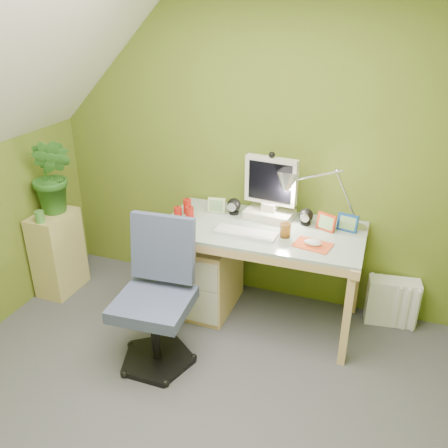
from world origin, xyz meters
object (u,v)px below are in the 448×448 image
(desk_lamp, at_px, (336,184))
(side_ledge, at_px, (58,253))
(potted_plant, at_px, (52,176))
(monitor, at_px, (271,181))
(radiator, at_px, (392,301))
(desk, at_px, (261,274))
(task_chair, at_px, (153,302))

(desk_lamp, relative_size, side_ledge, 0.94)
(desk_lamp, xyz_separation_m, potted_plant, (-2.08, -0.33, -0.09))
(monitor, bearing_deg, radiator, 11.29)
(side_ledge, relative_size, potted_plant, 1.13)
(radiator, bearing_deg, desk_lamp, -177.69)
(desk_lamp, distance_m, side_ledge, 2.26)
(desk, xyz_separation_m, task_chair, (-0.50, -0.73, 0.10))
(monitor, relative_size, radiator, 1.58)
(desk, height_order, desk_lamp, desk_lamp)
(desk, distance_m, potted_plant, 1.74)
(desk, relative_size, radiator, 3.88)
(radiator, bearing_deg, monitor, 177.34)
(side_ledge, distance_m, radiator, 2.64)
(desk, distance_m, task_chair, 0.89)
(monitor, height_order, side_ledge, monitor)
(potted_plant, bearing_deg, monitor, 11.55)
(potted_plant, bearing_deg, task_chair, -26.91)
(radiator, bearing_deg, desk, -172.08)
(side_ledge, height_order, radiator, side_ledge)
(desk, xyz_separation_m, radiator, (0.94, 0.27, -0.20))
(potted_plant, xyz_separation_m, task_chair, (1.13, -0.57, -0.51))
(desk, xyz_separation_m, desk_lamp, (0.45, 0.18, 0.70))
(task_chair, height_order, radiator, task_chair)
(desk_lamp, distance_m, potted_plant, 2.11)
(task_chair, distance_m, radiator, 1.77)
(monitor, bearing_deg, side_ledge, -161.16)
(side_ledge, xyz_separation_m, radiator, (2.59, 0.47, -0.16))
(desk, height_order, monitor, monitor)
(task_chair, bearing_deg, side_ledge, 151.39)
(desk, relative_size, task_chair, 1.47)
(side_ledge, xyz_separation_m, task_chair, (1.16, -0.52, 0.13))
(monitor, height_order, task_chair, monitor)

